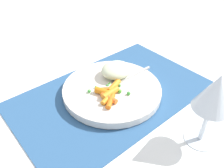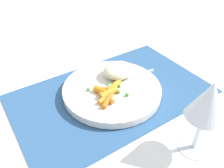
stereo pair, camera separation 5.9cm
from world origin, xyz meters
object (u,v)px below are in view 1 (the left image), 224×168
at_px(rice_mound, 116,70).
at_px(carrot_portion, 109,93).
at_px(wine_glass, 215,95).
at_px(plate, 112,90).
at_px(fork, 121,82).

bearing_deg(rice_mound, carrot_portion, 36.65).
bearing_deg(rice_mound, wine_glass, 91.09).
distance_m(plate, fork, 0.03).
height_order(carrot_portion, wine_glass, wine_glass).
relative_size(rice_mound, wine_glass, 0.49).
bearing_deg(wine_glass, plate, -78.68).
distance_m(plate, wine_glass, 0.27).
relative_size(fork, wine_glass, 1.08).
xyz_separation_m(rice_mound, fork, (0.01, 0.03, -0.02)).
xyz_separation_m(carrot_portion, wine_glass, (-0.08, 0.22, 0.09)).
distance_m(plate, carrot_portion, 0.04).
relative_size(plate, fork, 1.42).
distance_m(carrot_portion, fork, 0.06).
bearing_deg(rice_mound, fork, 67.86).
relative_size(rice_mound, carrot_portion, 0.94).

